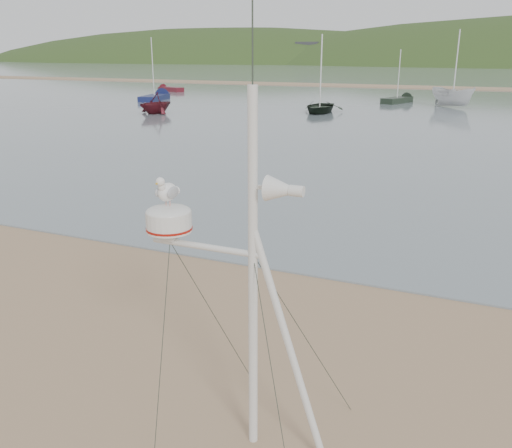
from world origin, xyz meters
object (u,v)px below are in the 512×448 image
at_px(mast_rig, 246,352).
at_px(dinghy_red_far, 166,89).
at_px(sailboat_blue_near, 160,96).
at_px(boat_dark, 321,84).
at_px(boat_white, 455,79).
at_px(sailboat_dark_mid, 403,99).
at_px(boat_red, 155,93).

relative_size(mast_rig, dinghy_red_far, 1.09).
distance_m(sailboat_blue_near, dinghy_red_far, 11.54).
bearing_deg(boat_dark, sailboat_blue_near, 159.51).
bearing_deg(boat_dark, boat_white, 40.91).
height_order(mast_rig, sailboat_blue_near, sailboat_blue_near).
bearing_deg(boat_dark, sailboat_dark_mid, 66.82).
relative_size(boat_white, dinghy_red_far, 0.97).
height_order(sailboat_blue_near, dinghy_red_far, sailboat_blue_near).
relative_size(mast_rig, boat_dark, 1.20).
relative_size(boat_dark, dinghy_red_far, 0.91).
bearing_deg(sailboat_blue_near, mast_rig, -55.69).
bearing_deg(sailboat_blue_near, boat_dark, -17.85).
bearing_deg(mast_rig, boat_white, 91.45).
relative_size(boat_dark, sailboat_blue_near, 0.66).
height_order(mast_rig, sailboat_dark_mid, mast_rig).
distance_m(boat_dark, sailboat_dark_mid, 12.90).
xyz_separation_m(boat_red, dinghy_red_far, (-12.85, 21.61, -1.26)).
distance_m(mast_rig, sailboat_dark_mid, 48.48).
height_order(boat_red, dinghy_red_far, boat_red).
distance_m(mast_rig, sailboat_blue_near, 51.03).
xyz_separation_m(sailboat_dark_mid, dinghy_red_far, (-28.68, 4.07, -0.01)).
relative_size(boat_red, dinghy_red_far, 0.63).
height_order(boat_dark, boat_white, boat_white).
relative_size(sailboat_blue_near, sailboat_dark_mid, 1.27).
distance_m(boat_white, sailboat_dark_mid, 6.03).
bearing_deg(boat_dark, dinghy_red_far, 143.87).
bearing_deg(dinghy_red_far, boat_white, -12.47).
bearing_deg(boat_white, sailboat_dark_mid, 95.65).
distance_m(sailboat_blue_near, sailboat_dark_mid, 23.77).
xyz_separation_m(boat_red, boat_white, (20.46, 14.24, 0.79)).
bearing_deg(sailboat_dark_mid, boat_dark, -110.54).
bearing_deg(mast_rig, dinghy_red_far, 123.42).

